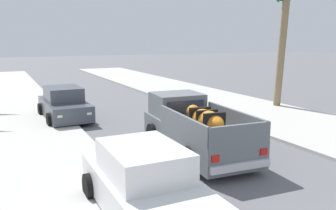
# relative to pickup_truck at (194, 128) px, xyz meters

# --- Properties ---
(sidewalk_left) EXTENTS (5.38, 60.00, 0.12)m
(sidewalk_left) POSITION_rel_pickup_truck_xyz_m (-5.50, 4.07, -0.75)
(sidewalk_left) COLOR beige
(sidewalk_left) RESTS_ON ground
(sidewalk_right) EXTENTS (5.38, 60.00, 0.12)m
(sidewalk_right) POSITION_rel_pickup_truck_xyz_m (6.12, 4.07, -0.75)
(sidewalk_right) COLOR beige
(sidewalk_right) RESTS_ON ground
(curb_left) EXTENTS (0.16, 60.00, 0.10)m
(curb_left) POSITION_rel_pickup_truck_xyz_m (-4.21, 4.07, -0.76)
(curb_left) COLOR silver
(curb_left) RESTS_ON ground
(curb_right) EXTENTS (0.16, 60.00, 0.10)m
(curb_right) POSITION_rel_pickup_truck_xyz_m (4.82, 4.07, -0.76)
(curb_right) COLOR silver
(curb_right) RESTS_ON ground
(pickup_truck) EXTENTS (2.47, 5.33, 1.80)m
(pickup_truck) POSITION_rel_pickup_truck_xyz_m (0.00, 0.00, 0.00)
(pickup_truck) COLOR slate
(pickup_truck) RESTS_ON ground
(car_left_mid) EXTENTS (2.05, 4.27, 1.54)m
(car_left_mid) POSITION_rel_pickup_truck_xyz_m (-3.14, -3.30, -0.10)
(car_left_mid) COLOR silver
(car_left_mid) RESTS_ON ground
(car_right_mid) EXTENTS (2.12, 4.30, 1.54)m
(car_right_mid) POSITION_rel_pickup_truck_xyz_m (-3.02, 6.97, -0.10)
(car_right_mid) COLOR #474C56
(car_right_mid) RESTS_ON ground
(palm_tree_left_mid) EXTENTS (3.23, 3.29, 7.09)m
(palm_tree_left_mid) POSITION_rel_pickup_truck_xyz_m (8.08, 4.54, 4.86)
(palm_tree_left_mid) COLOR #846B4C
(palm_tree_left_mid) RESTS_ON ground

